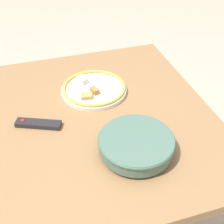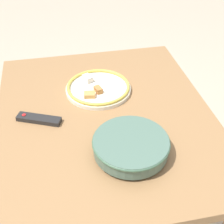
{
  "view_description": "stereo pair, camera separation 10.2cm",
  "coord_description": "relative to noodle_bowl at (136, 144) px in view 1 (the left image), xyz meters",
  "views": [
    {
      "loc": [
        -0.99,
        0.27,
        1.6
      ],
      "look_at": [
        -0.03,
        -0.02,
        0.79
      ],
      "focal_mm": 50.0,
      "sensor_mm": 36.0,
      "label": 1
    },
    {
      "loc": [
        -1.02,
        0.18,
        1.6
      ],
      "look_at": [
        -0.03,
        -0.02,
        0.79
      ],
      "focal_mm": 50.0,
      "sensor_mm": 36.0,
      "label": 2
    }
  ],
  "objects": [
    {
      "name": "ground_plane",
      "position": [
        0.24,
        0.05,
        -0.8
      ],
      "size": [
        8.0,
        8.0,
        0.0
      ],
      "primitive_type": "plane",
      "color": "#B7A88E"
    },
    {
      "name": "noodle_bowl",
      "position": [
        0.0,
        0.0,
        0.0
      ],
      "size": [
        0.28,
        0.28,
        0.07
      ],
      "color": "#4C6B5B",
      "rests_on": "dining_table"
    },
    {
      "name": "dining_table",
      "position": [
        0.24,
        0.05,
        -0.14
      ],
      "size": [
        1.1,
        0.91,
        0.76
      ],
      "color": "olive",
      "rests_on": "ground_plane"
    },
    {
      "name": "tv_remote",
      "position": [
        0.25,
        0.33,
        -0.03
      ],
      "size": [
        0.11,
        0.19,
        0.02
      ],
      "rotation": [
        0.0,
        0.0,
        5.88
      ],
      "color": "black",
      "rests_on": "dining_table"
    },
    {
      "name": "food_plate",
      "position": [
        0.42,
        0.06,
        -0.02
      ],
      "size": [
        0.3,
        0.3,
        0.05
      ],
      "color": "silver",
      "rests_on": "dining_table"
    }
  ]
}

